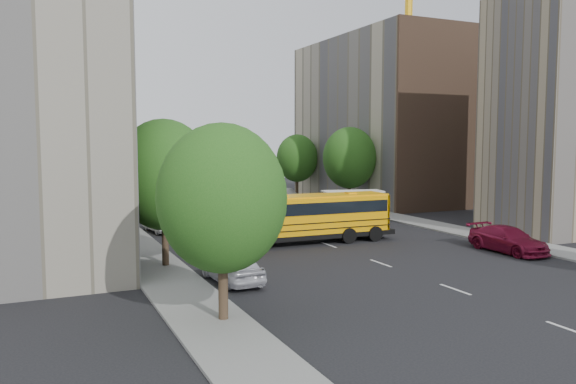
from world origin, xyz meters
TOP-DOWN VIEW (x-y plane):
  - ground at (0.00, 0.00)m, footprint 120.00×120.00m
  - sidewalk_left at (-11.50, 5.00)m, footprint 3.00×80.00m
  - sidewalk_right at (11.50, 5.00)m, footprint 3.00×80.00m
  - lane_markings at (0.00, 10.00)m, footprint 0.15×64.00m
  - building_left_cream at (-18.00, 6.00)m, footprint 10.00×26.00m
  - building_left_redbrick at (-18.00, 28.00)m, footprint 10.00×15.00m
  - building_left_near at (-18.00, -4.50)m, footprint 10.00×7.00m
  - building_right_near at (18.00, -4.50)m, footprint 10.00×7.00m
  - building_right_far at (18.00, 20.00)m, footprint 10.00×22.00m
  - building_right_sidewall at (18.00, 9.00)m, footprint 10.10×0.30m
  - tower_crane at (30.25, 28.00)m, footprint 28.50×1.20m
  - street_tree_0 at (-11.00, -14.00)m, footprint 4.80×4.80m
  - street_tree_1 at (-11.00, -4.00)m, footprint 5.12×5.12m
  - street_tree_2 at (-11.00, 14.00)m, footprint 4.99×4.99m
  - street_tree_4 at (11.00, 14.00)m, footprint 5.25×5.25m
  - street_tree_5 at (11.00, 26.00)m, footprint 4.86×4.86m
  - school_bus at (-0.78, -0.72)m, footprint 11.61×3.12m
  - safari_truck at (6.28, 6.30)m, footprint 6.48×3.53m
  - parked_car_0 at (-8.80, -8.58)m, footprint 2.11×4.63m
  - parked_car_1 at (-8.80, 7.90)m, footprint 2.02×4.64m
  - parked_car_2 at (-8.80, 25.76)m, footprint 2.20×4.62m
  - parked_car_3 at (8.80, -8.53)m, footprint 2.17×5.32m
  - parked_car_5 at (8.80, 24.16)m, footprint 1.46×4.11m

SIDE VIEW (x-z plane):
  - ground at x=0.00m, z-range 0.00..0.00m
  - lane_markings at x=0.00m, z-range 0.00..0.01m
  - sidewalk_left at x=-11.50m, z-range 0.00..0.12m
  - sidewalk_right at x=11.50m, z-range 0.00..0.12m
  - parked_car_2 at x=-8.80m, z-range 0.00..1.27m
  - parked_car_5 at x=8.80m, z-range 0.00..1.35m
  - parked_car_1 at x=-8.80m, z-range 0.00..1.49m
  - parked_car_0 at x=-8.80m, z-range 0.00..1.54m
  - parked_car_3 at x=8.80m, z-range 0.00..1.54m
  - safari_truck at x=6.28m, z-range 0.08..2.71m
  - school_bus at x=-0.78m, z-range 0.19..3.44m
  - street_tree_0 at x=-11.00m, z-range 0.94..8.35m
  - street_tree_5 at x=11.00m, z-range 0.95..8.46m
  - street_tree_2 at x=-11.00m, z-range 0.97..8.68m
  - street_tree_1 at x=-11.00m, z-range 1.00..8.90m
  - street_tree_4 at x=11.00m, z-range 1.02..9.13m
  - building_left_redbrick at x=-18.00m, z-range 0.00..13.00m
  - building_left_near at x=-18.00m, z-range 0.00..17.00m
  - building_right_near at x=18.00m, z-range 0.00..17.00m
  - building_right_far at x=18.00m, z-range 0.00..18.00m
  - building_right_sidewall at x=18.00m, z-range 0.00..18.00m
  - building_left_cream at x=-18.00m, z-range 0.00..20.00m
  - tower_crane at x=30.25m, z-range 6.60..42.35m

